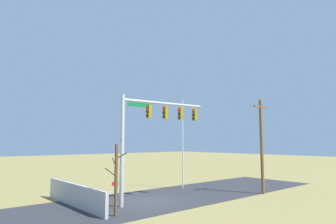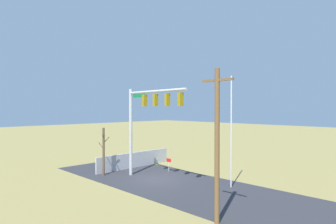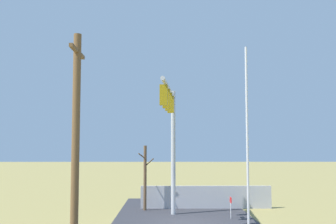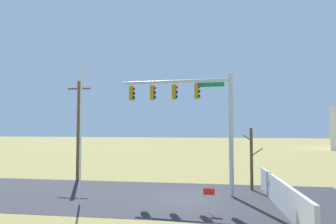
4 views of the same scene
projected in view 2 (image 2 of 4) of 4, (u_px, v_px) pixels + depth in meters
The scene contains 9 objects.
ground_plane at pixel (157, 179), 23.94m from camera, with size 160.00×160.00×0.00m, color olive.
road_surface at pixel (194, 189), 21.11m from camera, with size 28.00×8.00×0.01m, color #2D2D33.
sidewalk_corner at pixel (124, 173), 26.15m from camera, with size 6.00×6.00×0.01m, color #B7B5AD.
retaining_fence at pixel (135, 160), 28.62m from camera, with size 0.20×8.73×1.49m, color #A8A8AD.
signal_mast at pixel (145, 113), 23.66m from camera, with size 7.22×0.91×7.58m.
flagpole at pixel (231, 132), 21.42m from camera, with size 0.10×0.10×8.32m, color silver.
utility_pole at pixel (217, 143), 14.67m from camera, with size 1.90×0.26×7.94m.
bare_tree at pixel (104, 151), 25.21m from camera, with size 1.27×1.02×4.19m.
open_sign at pixel (169, 162), 26.71m from camera, with size 0.56×0.04×1.22m.
Camera 2 is at (-17.56, 16.17, 5.94)m, focal length 30.81 mm.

